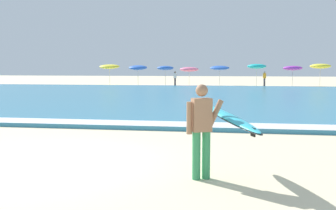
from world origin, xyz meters
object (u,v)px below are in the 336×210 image
object	(u,v)px
beach_umbrella_5	(257,66)
beachgoer_near_row_mid	(264,78)
beach_umbrella_0	(110,67)
beach_umbrella_1	(138,68)
beach_umbrella_6	(293,68)
beach_umbrella_7	(320,66)
beachgoer_near_row_left	(175,78)
beach_umbrella_3	(189,69)
beach_umbrella_2	(165,68)
beach_umbrella_4	(220,68)
surfer_with_board	(215,122)

from	to	relation	value
beach_umbrella_5	beachgoer_near_row_mid	bearing A→B (deg)	2.26
beach_umbrella_0	beach_umbrella_1	world-z (taller)	beach_umbrella_0
beachgoer_near_row_mid	beach_umbrella_6	bearing A→B (deg)	-17.71
beach_umbrella_7	beachgoer_near_row_left	size ratio (longest dim) A/B	1.53
beach_umbrella_0	beach_umbrella_7	bearing A→B (deg)	1.70
beach_umbrella_3	beach_umbrella_5	bearing A→B (deg)	-6.36
beach_umbrella_1	beachgoer_near_row_left	distance (m)	4.39
beach_umbrella_1	beachgoer_near_row_left	bearing A→B (deg)	-3.36
beach_umbrella_2	beach_umbrella_5	size ratio (longest dim) A/B	0.92
beach_umbrella_7	beachgoer_near_row_mid	size ratio (longest dim) A/B	1.53
beach_umbrella_0	beach_umbrella_4	bearing A→B (deg)	6.57
beach_umbrella_1	beach_umbrella_4	distance (m)	9.18
beach_umbrella_4	beachgoer_near_row_mid	size ratio (longest dim) A/B	1.44
beach_umbrella_7	beachgoer_near_row_left	world-z (taller)	beach_umbrella_7
surfer_with_board	beach_umbrella_6	bearing A→B (deg)	78.85
beach_umbrella_3	beach_umbrella_5	size ratio (longest dim) A/B	0.89
beach_umbrella_0	beach_umbrella_2	distance (m)	6.48
beach_umbrella_2	beach_umbrella_6	bearing A→B (deg)	-1.21
beach_umbrella_0	beach_umbrella_6	bearing A→B (deg)	-1.58
beach_umbrella_0	beach_umbrella_2	world-z (taller)	beach_umbrella_0
beachgoer_near_row_left	beach_umbrella_3	bearing A→B (deg)	46.16
surfer_with_board	beach_umbrella_6	xyz separation A→B (m)	(6.88, 34.89, 0.90)
beach_umbrella_2	beachgoer_near_row_left	size ratio (longest dim) A/B	1.40
beach_umbrella_6	beachgoer_near_row_mid	xyz separation A→B (m)	(-2.76, 0.88, -1.09)
beach_umbrella_4	beachgoer_near_row_left	bearing A→B (deg)	-159.74
beach_umbrella_2	beach_umbrella_5	bearing A→B (deg)	3.25
beach_umbrella_0	beach_umbrella_1	size ratio (longest dim) A/B	1.04
beach_umbrella_1	beachgoer_near_row_left	size ratio (longest dim) A/B	1.47
beach_umbrella_0	beach_umbrella_6	xyz separation A→B (m)	(19.98, -0.55, -0.17)
beach_umbrella_3	surfer_with_board	bearing A→B (deg)	-83.57
beach_umbrella_0	beachgoer_near_row_left	size ratio (longest dim) A/B	1.53
beach_umbrella_2	beach_umbrella_6	distance (m)	13.50
beach_umbrella_4	beach_umbrella_6	bearing A→B (deg)	-14.60
beach_umbrella_7	beach_umbrella_4	bearing A→B (deg)	176.00
beach_umbrella_5	beachgoer_near_row_mid	xyz separation A→B (m)	(0.85, 0.03, -1.28)
beach_umbrella_6	beach_umbrella_3	bearing A→B (deg)	171.36
beach_umbrella_2	beach_umbrella_6	xyz separation A→B (m)	(13.50, -0.29, 0.00)
beach_umbrella_3	beach_umbrella_1	bearing A→B (deg)	-167.80
beach_umbrella_1	beach_umbrella_6	bearing A→B (deg)	-1.55
beach_umbrella_3	beach_umbrella_7	xyz separation A→B (m)	(14.03, -0.44, 0.35)
beach_umbrella_7	beach_umbrella_0	bearing A→B (deg)	-178.30
beach_umbrella_1	beach_umbrella_5	size ratio (longest dim) A/B	0.97
beach_umbrella_5	beach_umbrella_1	bearing A→B (deg)	-178.26
beach_umbrella_5	beach_umbrella_7	bearing A→B (deg)	3.34
beach_umbrella_1	beach_umbrella_5	world-z (taller)	beach_umbrella_5
beach_umbrella_5	beach_umbrella_2	bearing A→B (deg)	-176.75
beach_umbrella_5	beachgoer_near_row_left	world-z (taller)	beach_umbrella_5
beach_umbrella_6	beachgoer_near_row_mid	world-z (taller)	beach_umbrella_6
beachgoer_near_row_left	surfer_with_board	bearing A→B (deg)	-81.04
beach_umbrella_3	beach_umbrella_4	xyz separation A→B (m)	(3.40, 0.31, 0.16)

